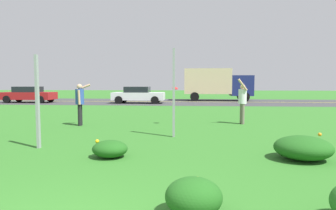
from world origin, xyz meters
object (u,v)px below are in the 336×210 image
(person_catcher_white_shirt, at_px, (242,100))
(box_truck_navy, at_px, (216,83))
(sign_post_by_roadside, at_px, (174,93))
(car_white_center_left, at_px, (138,95))
(car_red_leftmost, at_px, (29,94))
(person_thrower_blue_shirt, at_px, (80,101))
(frisbee_red, at_px, (175,88))
(sign_post_near_path, at_px, (37,102))

(person_catcher_white_shirt, distance_m, box_truck_navy, 16.87)
(sign_post_by_roadside, relative_size, car_white_center_left, 0.62)
(car_red_leftmost, bearing_deg, box_truck_navy, 14.54)
(person_thrower_blue_shirt, xyz_separation_m, frisbee_red, (3.83, 0.51, 0.50))
(car_red_leftmost, height_order, car_white_center_left, same)
(person_thrower_blue_shirt, height_order, person_catcher_white_shirt, person_catcher_white_shirt)
(person_thrower_blue_shirt, bearing_deg, sign_post_by_roadside, -28.72)
(person_catcher_white_shirt, distance_m, frisbee_red, 2.90)
(person_thrower_blue_shirt, relative_size, car_red_leftmost, 0.38)
(car_red_leftmost, relative_size, box_truck_navy, 0.67)
(car_red_leftmost, bearing_deg, sign_post_near_path, -58.43)
(sign_post_near_path, distance_m, person_thrower_blue_shirt, 4.09)
(sign_post_near_path, xyz_separation_m, car_red_leftmost, (-10.74, 17.48, -0.49))
(sign_post_near_path, height_order, car_white_center_left, sign_post_near_path)
(sign_post_near_path, relative_size, car_red_leftmost, 0.55)
(sign_post_near_path, height_order, sign_post_by_roadside, sign_post_by_roadside)
(sign_post_by_roadside, distance_m, person_catcher_white_shirt, 4.20)
(frisbee_red, bearing_deg, car_red_leftmost, 137.44)
(car_white_center_left, bearing_deg, person_thrower_blue_shirt, -89.20)
(person_thrower_blue_shirt, xyz_separation_m, car_red_leftmost, (-10.24, 13.43, -0.28))
(sign_post_by_roadside, xyz_separation_m, person_thrower_blue_shirt, (-3.96, 2.17, -0.39))
(sign_post_near_path, bearing_deg, car_red_leftmost, 121.57)
(person_catcher_white_shirt, bearing_deg, sign_post_by_roadside, -129.96)
(car_red_leftmost, bearing_deg, frisbee_red, -42.56)
(person_thrower_blue_shirt, bearing_deg, box_truck_navy, 68.80)
(frisbee_red, bearing_deg, person_catcher_white_shirt, 10.54)
(frisbee_red, xyz_separation_m, car_white_center_left, (-4.02, 12.92, -0.78))
(box_truck_navy, bearing_deg, sign_post_near_path, -106.34)
(sign_post_near_path, bearing_deg, person_thrower_blue_shirt, 97.12)
(frisbee_red, height_order, car_red_leftmost, frisbee_red)
(sign_post_by_roadside, xyz_separation_m, box_truck_navy, (2.98, 20.05, 0.40))
(frisbee_red, bearing_deg, car_white_center_left, 107.29)
(person_thrower_blue_shirt, height_order, car_red_leftmost, person_thrower_blue_shirt)
(sign_post_by_roadside, height_order, car_white_center_left, sign_post_by_roadside)
(frisbee_red, relative_size, car_white_center_left, 0.06)
(sign_post_by_roadside, bearing_deg, car_red_leftmost, 132.30)
(sign_post_by_roadside, relative_size, box_truck_navy, 0.42)
(sign_post_by_roadside, distance_m, car_white_center_left, 16.15)
(frisbee_red, relative_size, car_red_leftmost, 0.06)
(car_white_center_left, bearing_deg, person_catcher_white_shirt, -61.14)
(sign_post_near_path, xyz_separation_m, sign_post_by_roadside, (3.45, 1.88, 0.18))
(box_truck_navy, bearing_deg, car_white_center_left, -147.99)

